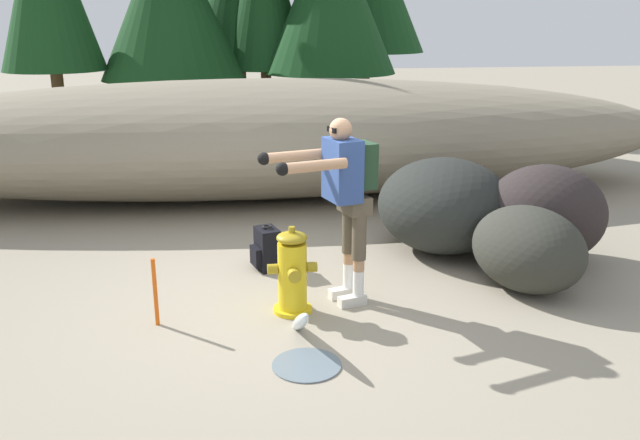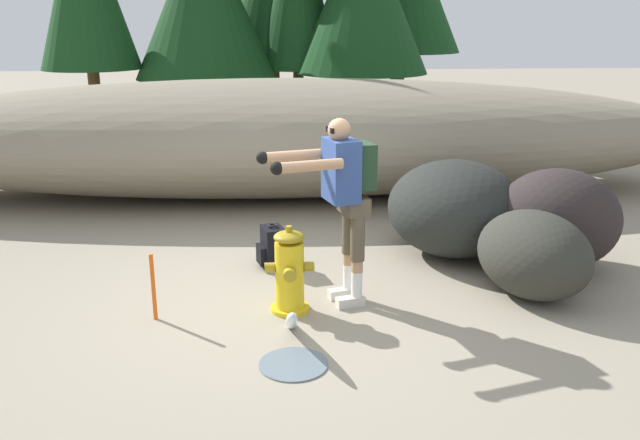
{
  "view_description": "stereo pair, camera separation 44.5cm",
  "coord_description": "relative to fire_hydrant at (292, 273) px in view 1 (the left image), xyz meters",
  "views": [
    {
      "loc": [
        -0.53,
        -5.54,
        2.52
      ],
      "look_at": [
        0.31,
        0.15,
        0.75
      ],
      "focal_mm": 37.14,
      "sensor_mm": 36.0,
      "label": 1
    },
    {
      "loc": [
        -0.09,
        -5.59,
        2.52
      ],
      "look_at": [
        0.31,
        0.15,
        0.75
      ],
      "focal_mm": 37.14,
      "sensor_mm": 36.0,
      "label": 2
    }
  ],
  "objects": [
    {
      "name": "boulder_large",
      "position": [
        2.78,
        0.9,
        0.16
      ],
      "size": [
        1.51,
        1.39,
        1.05
      ],
      "primitive_type": "ellipsoid",
      "rotation": [
        0.0,
        0.0,
        6.02
      ],
      "color": "#2C2525",
      "rests_on": "ground_plane"
    },
    {
      "name": "dirt_embankment",
      "position": [
        -0.02,
        4.22,
        0.47
      ],
      "size": [
        12.66,
        3.2,
        1.67
      ],
      "primitive_type": "ellipsoid",
      "color": "gray",
      "rests_on": "ground_plane"
    },
    {
      "name": "boulder_mid",
      "position": [
        1.85,
        1.41,
        0.15
      ],
      "size": [
        1.64,
        1.72,
        1.04
      ],
      "primitive_type": "ellipsoid",
      "rotation": [
        0.0,
        0.0,
        3.03
      ],
      "color": "#242724",
      "rests_on": "ground_plane"
    },
    {
      "name": "ground_plane",
      "position": [
        -0.02,
        0.16,
        -0.39
      ],
      "size": [
        56.0,
        56.0,
        0.04
      ],
      "primitive_type": "cube",
      "color": "gray"
    },
    {
      "name": "spare_backpack",
      "position": [
        -0.15,
        1.08,
        -0.15
      ],
      "size": [
        0.34,
        0.34,
        0.47
      ],
      "rotation": [
        0.0,
        0.0,
        3.41
      ],
      "color": "black",
      "rests_on": "ground_plane"
    },
    {
      "name": "hydrant_water_jet",
      "position": [
        0.0,
        -0.68,
        -0.24
      ],
      "size": [
        0.53,
        1.09,
        0.57
      ],
      "color": "silver",
      "rests_on": "ground_plane"
    },
    {
      "name": "utility_worker",
      "position": [
        0.48,
        0.14,
        0.72
      ],
      "size": [
        1.04,
        0.67,
        1.7
      ],
      "rotation": [
        0.0,
        0.0,
        -2.87
      ],
      "color": "beige",
      "rests_on": "ground_plane"
    },
    {
      "name": "survey_stake",
      "position": [
        -1.17,
        -0.09,
        -0.07
      ],
      "size": [
        0.04,
        0.04,
        0.6
      ],
      "primitive_type": "cylinder",
      "color": "#E55914",
      "rests_on": "ground_plane"
    },
    {
      "name": "fire_hydrant",
      "position": [
        0.0,
        0.0,
        0.0
      ],
      "size": [
        0.44,
        0.39,
        0.79
      ],
      "color": "gold",
      "rests_on": "ground_plane"
    },
    {
      "name": "boulder_small",
      "position": [
        2.27,
        0.18,
        0.04
      ],
      "size": [
        1.29,
        1.43,
        0.82
      ],
      "primitive_type": "ellipsoid",
      "rotation": [
        0.0,
        0.0,
        1.97
      ],
      "color": "#303029",
      "rests_on": "ground_plane"
    }
  ]
}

